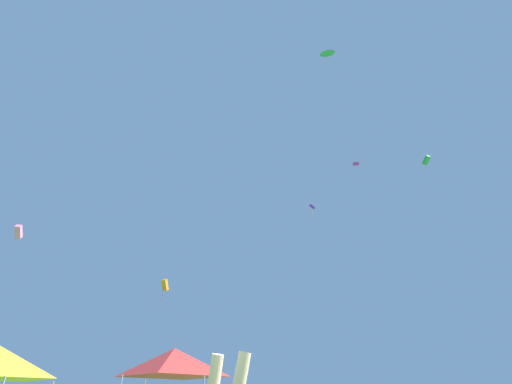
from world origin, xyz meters
The scene contains 7 objects.
canopy_tent_red centered at (-3.90, 12.50, 3.01)m, with size 3.31×3.31×3.55m.
kite_magenta_box centered at (9.36, 28.97, 23.15)m, with size 0.52×0.86×0.63m.
kite_green_delta centered at (4.89, 16.65, 25.48)m, with size 1.41×1.38×0.59m.
kite_pink_box centered at (-17.66, 20.56, 12.26)m, with size 0.62×1.04×0.91m.
kite_orange_box centered at (-8.30, 26.52, 9.97)m, with size 0.62×0.81×2.11m.
kite_purple_box centered at (4.58, 29.45, 18.44)m, with size 0.58×0.39×1.29m.
kite_green_box centered at (12.77, 21.35, 18.47)m, with size 0.47×0.84×0.63m.
Camera 1 is at (-0.22, -4.26, 1.54)m, focal length 26.89 mm.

